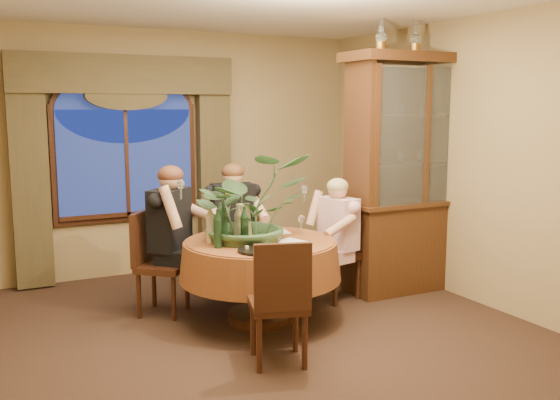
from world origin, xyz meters
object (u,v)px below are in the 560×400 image
chair_front_left (278,301)px  wine_bottle_5 (210,225)px  chair_back_right (243,244)px  chair_back (163,264)px  wine_bottle_2 (221,221)px  wine_bottle_3 (245,226)px  chair_right (335,252)px  stoneware_vase (243,221)px  dining_table (260,281)px  wine_bottle_4 (238,223)px  oil_lamp_right (448,38)px  wine_bottle_0 (223,225)px  centerpiece_plant (248,166)px  person_scarf (233,228)px  oil_lamp_left (381,34)px  person_pink (338,240)px  china_cabinet (411,173)px  olive_bowl (273,238)px  oil_lamp_center (416,36)px  person_back (170,239)px  wine_bottle_1 (218,229)px

chair_front_left → wine_bottle_5: (-0.17, 0.97, 0.44)m
chair_back_right → chair_back: same height
chair_back_right → wine_bottle_2: bearing=69.9°
wine_bottle_3 → wine_bottle_5: (-0.25, 0.17, 0.00)m
chair_right → stoneware_vase: size_ratio=3.10×
dining_table → wine_bottle_4: size_ratio=4.41×
oil_lamp_right → chair_back_right: oil_lamp_right is taller
stoneware_vase → wine_bottle_4: wine_bottle_4 is taller
dining_table → chair_front_left: bearing=-106.8°
oil_lamp_right → wine_bottle_0: size_ratio=1.03×
stoneware_vase → centerpiece_plant: bearing=-78.3°
chair_back → person_scarf: 0.96m
oil_lamp_left → person_pink: oil_lamp_left is taller
dining_table → centerpiece_plant: 1.04m
china_cabinet → chair_front_left: china_cabinet is taller
oil_lamp_right → chair_back: size_ratio=0.35×
oil_lamp_right → wine_bottle_3: 3.06m
stoneware_vase → wine_bottle_4: size_ratio=0.94×
china_cabinet → chair_back: bearing=172.3°
person_scarf → olive_bowl: person_scarf is taller
oil_lamp_center → person_pink: size_ratio=0.27×
chair_back → person_scarf: (0.87, 0.37, 0.20)m
oil_lamp_right → stoneware_vase: bearing=-178.3°
china_cabinet → chair_back_right: 1.93m
chair_back → person_back: 0.25m
chair_right → person_back: 1.64m
oil_lamp_left → stoneware_vase: oil_lamp_left is taller
wine_bottle_2 → dining_table: bearing=-35.3°
oil_lamp_center → chair_back: size_ratio=0.35×
person_pink → person_back: (-1.58, 0.46, 0.08)m
person_scarf → wine_bottle_0: (-0.49, -0.96, 0.23)m
chair_right → wine_bottle_3: bearing=92.0°
oil_lamp_left → chair_back: bearing=170.9°
oil_lamp_left → wine_bottle_3: (-1.64, -0.34, -1.73)m
person_scarf → chair_back_right: bearing=-151.3°
person_pink → centerpiece_plant: size_ratio=1.05×
oil_lamp_right → chair_back_right: bearing=159.2°
wine_bottle_5 → wine_bottle_4: bearing=-10.3°
chair_back_right → wine_bottle_5: 1.26m
stoneware_vase → wine_bottle_1: (-0.36, -0.28, 0.01)m
wine_bottle_4 → oil_lamp_center: bearing=5.9°
chair_right → wine_bottle_0: size_ratio=2.91×
wine_bottle_4 → wine_bottle_5: size_ratio=1.00×
centerpiece_plant → chair_right: bearing=9.4°
dining_table → olive_bowl: 0.42m
wine_bottle_0 → wine_bottle_3: size_ratio=1.00×
person_back → person_scarf: person_back is taller
dining_table → chair_right: chair_right is taller
chair_right → wine_bottle_0: (-1.30, -0.26, 0.44)m
chair_back → stoneware_vase: 0.87m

